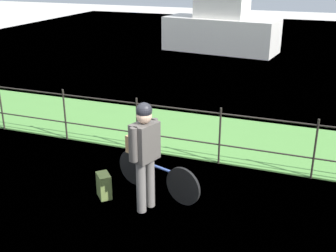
% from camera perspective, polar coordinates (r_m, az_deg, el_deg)
% --- Properties ---
extents(ground_plane, '(60.00, 60.00, 0.00)m').
position_cam_1_polar(ground_plane, '(6.22, -6.00, -12.70)').
color(ground_plane, beige).
extents(grass_strip, '(27.00, 2.40, 0.03)m').
position_cam_1_polar(grass_strip, '(9.10, 3.75, -1.05)').
color(grass_strip, '#569342').
rests_on(grass_strip, ground).
extents(harbor_water, '(30.00, 30.00, 0.00)m').
position_cam_1_polar(harbor_water, '(15.22, 11.08, 7.72)').
color(harbor_water, slate).
rests_on(harbor_water, ground).
extents(iron_fence, '(18.04, 0.04, 1.09)m').
position_cam_1_polar(iron_fence, '(7.80, 1.24, -0.03)').
color(iron_fence, '#28231E').
rests_on(iron_fence, ground).
extents(bicycle_main, '(1.56, 0.54, 0.61)m').
position_cam_1_polar(bicycle_main, '(6.70, -1.60, -6.66)').
color(bicycle_main, black).
rests_on(bicycle_main, ground).
extents(wooden_crate, '(0.41, 0.35, 0.29)m').
position_cam_1_polar(wooden_crate, '(6.73, -4.03, -2.51)').
color(wooden_crate, '#A87F51').
rests_on(wooden_crate, bicycle_main).
extents(terrier_dog, '(0.32, 0.22, 0.18)m').
position_cam_1_polar(terrier_dog, '(6.63, -3.92, -0.81)').
color(terrier_dog, '#4C3D2D').
rests_on(terrier_dog, wooden_crate).
extents(cyclist_person, '(0.37, 0.52, 1.68)m').
position_cam_1_polar(cyclist_person, '(6.00, -3.17, -2.98)').
color(cyclist_person, slate).
rests_on(cyclist_person, ground).
extents(backpack_on_paving, '(0.32, 0.33, 0.40)m').
position_cam_1_polar(backpack_on_paving, '(6.73, -8.71, -8.01)').
color(backpack_on_paving, olive).
rests_on(backpack_on_paving, ground).
extents(moored_boat_near, '(4.84, 2.37, 4.21)m').
position_cam_1_polar(moored_boat_near, '(17.96, 7.22, 13.12)').
color(moored_boat_near, silver).
rests_on(moored_boat_near, ground).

